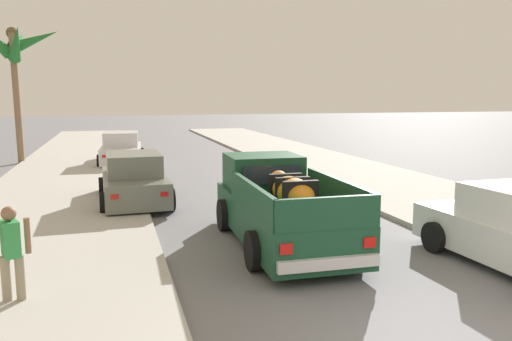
{
  "coord_description": "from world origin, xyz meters",
  "views": [
    {
      "loc": [
        -3.93,
        -5.11,
        3.23
      ],
      "look_at": [
        -0.18,
        8.04,
        1.2
      ],
      "focal_mm": 35.6,
      "sensor_mm": 36.0,
      "label": 1
    }
  ],
  "objects_px": {
    "pickup_truck": "(280,207)",
    "car_left_near": "(134,180)",
    "palm_tree_left_mid": "(15,50)",
    "car_left_mid": "(122,149)",
    "pedestrian": "(11,250)"
  },
  "relations": [
    {
      "from": "pickup_truck",
      "to": "car_left_near",
      "type": "distance_m",
      "value": 5.86
    },
    {
      "from": "palm_tree_left_mid",
      "to": "car_left_near",
      "type": "bearing_deg",
      "value": -66.13
    },
    {
      "from": "car_left_mid",
      "to": "palm_tree_left_mid",
      "type": "xyz_separation_m",
      "value": [
        -4.58,
        1.56,
        4.59
      ]
    },
    {
      "from": "car_left_near",
      "to": "palm_tree_left_mid",
      "type": "xyz_separation_m",
      "value": [
        -4.74,
        10.72,
        4.59
      ]
    },
    {
      "from": "car_left_near",
      "to": "pedestrian",
      "type": "bearing_deg",
      "value": -106.27
    },
    {
      "from": "pedestrian",
      "to": "car_left_mid",
      "type": "bearing_deg",
      "value": 83.22
    },
    {
      "from": "car_left_mid",
      "to": "pickup_truck",
      "type": "bearing_deg",
      "value": -77.87
    },
    {
      "from": "car_left_mid",
      "to": "pedestrian",
      "type": "height_order",
      "value": "pedestrian"
    },
    {
      "from": "pickup_truck",
      "to": "car_left_near",
      "type": "bearing_deg",
      "value": 119.66
    },
    {
      "from": "car_left_near",
      "to": "palm_tree_left_mid",
      "type": "bearing_deg",
      "value": 113.87
    },
    {
      "from": "pickup_truck",
      "to": "car_left_mid",
      "type": "height_order",
      "value": "pickup_truck"
    },
    {
      "from": "car_left_near",
      "to": "pedestrian",
      "type": "height_order",
      "value": "pedestrian"
    },
    {
      "from": "car_left_near",
      "to": "palm_tree_left_mid",
      "type": "distance_m",
      "value": 12.59
    },
    {
      "from": "palm_tree_left_mid",
      "to": "pedestrian",
      "type": "bearing_deg",
      "value": -81.69
    },
    {
      "from": "car_left_near",
      "to": "car_left_mid",
      "type": "xyz_separation_m",
      "value": [
        -0.17,
        9.16,
        0.0
      ]
    }
  ]
}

